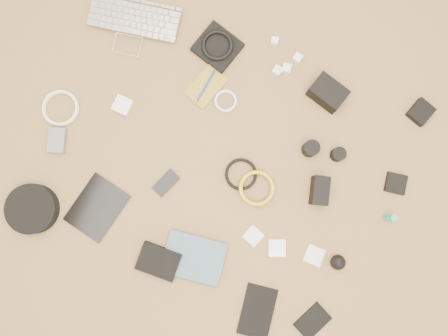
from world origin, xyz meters
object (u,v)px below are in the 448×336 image
at_px(laptop, 132,30).
at_px(paperback, 188,280).
at_px(dslr_camera, 328,93).
at_px(headphone_case, 32,209).
at_px(tablet, 97,208).
at_px(phone, 166,183).

height_order(laptop, paperback, laptop).
distance_m(dslr_camera, headphone_case, 1.21).
height_order(laptop, dslr_camera, dslr_camera).
height_order(dslr_camera, paperback, dslr_camera).
bearing_deg(dslr_camera, tablet, -115.51).
bearing_deg(phone, dslr_camera, 72.68).
relative_size(laptop, tablet, 1.65).
height_order(laptop, headphone_case, headphone_case).
xyz_separation_m(dslr_camera, paperback, (-0.20, -0.87, -0.03)).
height_order(headphone_case, paperback, headphone_case).
bearing_deg(dslr_camera, laptop, -160.70).
xyz_separation_m(dslr_camera, tablet, (-0.64, -0.76, -0.03)).
distance_m(tablet, headphone_case, 0.24).
distance_m(laptop, dslr_camera, 0.81).
relative_size(tablet, paperback, 0.97).
bearing_deg(tablet, laptop, 113.88).
bearing_deg(headphone_case, dslr_camera, 45.08).
bearing_deg(paperback, phone, 28.11).
distance_m(dslr_camera, paperback, 0.89).
height_order(tablet, headphone_case, headphone_case).
bearing_deg(headphone_case, paperback, -0.79).
xyz_separation_m(dslr_camera, phone, (-0.43, -0.57, -0.03)).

